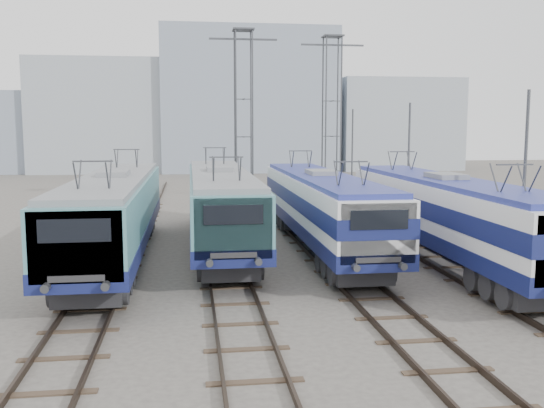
{
  "coord_description": "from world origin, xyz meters",
  "views": [
    {
      "loc": [
        -3.6,
        -18.78,
        5.64
      ],
      "look_at": [
        -0.11,
        7.0,
        2.34
      ],
      "focal_mm": 40.0,
      "sensor_mm": 36.0,
      "label": 1
    }
  ],
  "objects_px": {
    "locomotive_center_left": "(220,202)",
    "locomotive_center_right": "(321,204)",
    "mast_front": "(524,186)",
    "catenary_tower_east": "(332,113)",
    "catenary_tower_west": "(244,112)",
    "mast_mid": "(408,165)",
    "locomotive_far_left": "(114,210)",
    "locomotive_far_right": "(446,211)",
    "safety_cone": "(538,271)",
    "mast_rear": "(352,156)"
  },
  "relations": [
    {
      "from": "locomotive_center_left",
      "to": "mast_rear",
      "type": "relative_size",
      "value": 2.54
    },
    {
      "from": "catenary_tower_west",
      "to": "mast_front",
      "type": "height_order",
      "value": "catenary_tower_west"
    },
    {
      "from": "locomotive_center_left",
      "to": "locomotive_far_right",
      "type": "bearing_deg",
      "value": -27.32
    },
    {
      "from": "catenary_tower_west",
      "to": "locomotive_far_left",
      "type": "bearing_deg",
      "value": -113.81
    },
    {
      "from": "mast_mid",
      "to": "locomotive_center_right",
      "type": "bearing_deg",
      "value": -135.74
    },
    {
      "from": "catenary_tower_west",
      "to": "mast_mid",
      "type": "relative_size",
      "value": 1.71
    },
    {
      "from": "locomotive_far_right",
      "to": "catenary_tower_west",
      "type": "distance_m",
      "value": 19.24
    },
    {
      "from": "catenary_tower_east",
      "to": "locomotive_far_right",
      "type": "bearing_deg",
      "value": -89.26
    },
    {
      "from": "locomotive_center_left",
      "to": "mast_front",
      "type": "height_order",
      "value": "mast_front"
    },
    {
      "from": "mast_mid",
      "to": "safety_cone",
      "type": "relative_size",
      "value": 12.25
    },
    {
      "from": "safety_cone",
      "to": "mast_mid",
      "type": "bearing_deg",
      "value": 89.57
    },
    {
      "from": "locomotive_center_right",
      "to": "catenary_tower_east",
      "type": "relative_size",
      "value": 1.44
    },
    {
      "from": "catenary_tower_west",
      "to": "mast_front",
      "type": "distance_m",
      "value": 22.0
    },
    {
      "from": "mast_mid",
      "to": "mast_rear",
      "type": "xyz_separation_m",
      "value": [
        0.0,
        12.0,
        0.0
      ]
    },
    {
      "from": "locomotive_far_left",
      "to": "locomotive_center_left",
      "type": "xyz_separation_m",
      "value": [
        4.5,
        2.47,
        -0.01
      ]
    },
    {
      "from": "mast_front",
      "to": "mast_rear",
      "type": "height_order",
      "value": "same"
    },
    {
      "from": "mast_mid",
      "to": "mast_rear",
      "type": "relative_size",
      "value": 1.0
    },
    {
      "from": "locomotive_center_right",
      "to": "catenary_tower_west",
      "type": "xyz_separation_m",
      "value": [
        -2.25,
        14.19,
        4.44
      ]
    },
    {
      "from": "locomotive_far_right",
      "to": "catenary_tower_west",
      "type": "relative_size",
      "value": 1.46
    },
    {
      "from": "locomotive_center_right",
      "to": "mast_mid",
      "type": "bearing_deg",
      "value": 44.26
    },
    {
      "from": "mast_front",
      "to": "locomotive_center_left",
      "type": "bearing_deg",
      "value": 146.52
    },
    {
      "from": "mast_mid",
      "to": "mast_rear",
      "type": "height_order",
      "value": "same"
    },
    {
      "from": "locomotive_far_left",
      "to": "mast_rear",
      "type": "bearing_deg",
      "value": 51.5
    },
    {
      "from": "locomotive_far_right",
      "to": "mast_mid",
      "type": "bearing_deg",
      "value": 78.95
    },
    {
      "from": "locomotive_center_right",
      "to": "safety_cone",
      "type": "relative_size",
      "value": 30.15
    },
    {
      "from": "locomotive_far_right",
      "to": "catenary_tower_west",
      "type": "height_order",
      "value": "catenary_tower_west"
    },
    {
      "from": "mast_front",
      "to": "safety_cone",
      "type": "bearing_deg",
      "value": -94.31
    },
    {
      "from": "locomotive_center_left",
      "to": "locomotive_center_right",
      "type": "relative_size",
      "value": 1.03
    },
    {
      "from": "locomotive_center_left",
      "to": "locomotive_center_right",
      "type": "distance_m",
      "value": 4.7
    },
    {
      "from": "locomotive_far_right",
      "to": "safety_cone",
      "type": "xyz_separation_m",
      "value": [
        1.75,
        -3.85,
        -1.65
      ]
    },
    {
      "from": "locomotive_center_right",
      "to": "mast_rear",
      "type": "distance_m",
      "value": 19.31
    },
    {
      "from": "locomotive_far_right",
      "to": "locomotive_far_left",
      "type": "bearing_deg",
      "value": 170.84
    },
    {
      "from": "locomotive_center_left",
      "to": "locomotive_far_right",
      "type": "height_order",
      "value": "locomotive_center_left"
    },
    {
      "from": "locomotive_far_left",
      "to": "catenary_tower_east",
      "type": "height_order",
      "value": "catenary_tower_east"
    },
    {
      "from": "mast_front",
      "to": "mast_rear",
      "type": "relative_size",
      "value": 1.0
    },
    {
      "from": "mast_mid",
      "to": "catenary_tower_west",
      "type": "bearing_deg",
      "value": 137.07
    },
    {
      "from": "mast_mid",
      "to": "locomotive_far_right",
      "type": "bearing_deg",
      "value": -101.05
    },
    {
      "from": "safety_cone",
      "to": "mast_rear",
      "type": "bearing_deg",
      "value": 89.77
    },
    {
      "from": "mast_mid",
      "to": "catenary_tower_east",
      "type": "bearing_deg",
      "value": 101.86
    },
    {
      "from": "mast_front",
      "to": "mast_rear",
      "type": "distance_m",
      "value": 24.0
    },
    {
      "from": "mast_front",
      "to": "locomotive_far_left",
      "type": "bearing_deg",
      "value": 162.97
    },
    {
      "from": "mast_front",
      "to": "catenary_tower_west",
      "type": "bearing_deg",
      "value": 113.27
    },
    {
      "from": "locomotive_far_right",
      "to": "mast_rear",
      "type": "xyz_separation_m",
      "value": [
        1.85,
        21.47,
        1.26
      ]
    },
    {
      "from": "locomotive_center_right",
      "to": "locomotive_far_left",
      "type": "bearing_deg",
      "value": -172.97
    },
    {
      "from": "locomotive_far_left",
      "to": "locomotive_center_right",
      "type": "distance_m",
      "value": 9.07
    },
    {
      "from": "mast_rear",
      "to": "locomotive_far_right",
      "type": "bearing_deg",
      "value": -94.92
    },
    {
      "from": "locomotive_far_left",
      "to": "safety_cone",
      "type": "xyz_separation_m",
      "value": [
        15.25,
        -6.03,
        -1.64
      ]
    },
    {
      "from": "catenary_tower_east",
      "to": "locomotive_center_left",
      "type": "bearing_deg",
      "value": -120.55
    },
    {
      "from": "catenary_tower_west",
      "to": "catenary_tower_east",
      "type": "distance_m",
      "value": 6.8
    },
    {
      "from": "locomotive_center_left",
      "to": "catenary_tower_west",
      "type": "bearing_deg",
      "value": 80.05
    }
  ]
}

